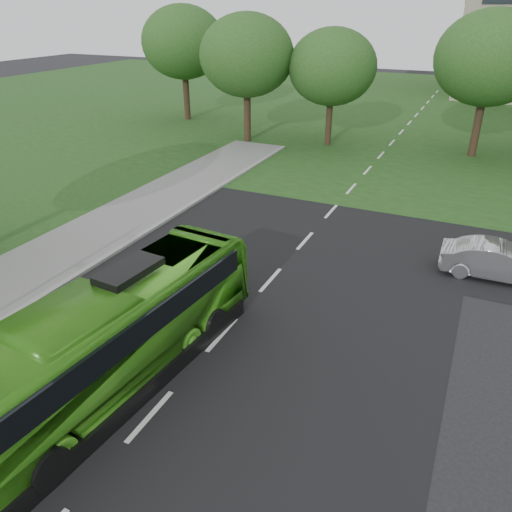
{
  "coord_description": "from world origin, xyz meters",
  "views": [
    {
      "loc": [
        6.67,
        -9.73,
        9.72
      ],
      "look_at": [
        -0.08,
        4.82,
        1.6
      ],
      "focal_mm": 35.0,
      "sensor_mm": 36.0,
      "label": 1
    }
  ],
  "objects_px": {
    "tree_park_a": "(247,56)",
    "bus": "(109,339)",
    "tree_park_f": "(183,42)",
    "tree_park_c": "(490,58)",
    "sedan": "(498,261)",
    "tree_park_b": "(332,67)"
  },
  "relations": [
    {
      "from": "tree_park_a",
      "to": "tree_park_f",
      "type": "height_order",
      "value": "tree_park_f"
    },
    {
      "from": "tree_park_b",
      "to": "tree_park_c",
      "type": "bearing_deg",
      "value": 6.83
    },
    {
      "from": "tree_park_a",
      "to": "tree_park_c",
      "type": "xyz_separation_m",
      "value": [
        16.44,
        2.82,
        0.2
      ]
    },
    {
      "from": "tree_park_a",
      "to": "sedan",
      "type": "height_order",
      "value": "tree_park_a"
    },
    {
      "from": "bus",
      "to": "tree_park_b",
      "type": "bearing_deg",
      "value": 100.36
    },
    {
      "from": "bus",
      "to": "sedan",
      "type": "height_order",
      "value": "bus"
    },
    {
      "from": "tree_park_a",
      "to": "tree_park_b",
      "type": "bearing_deg",
      "value": 14.54
    },
    {
      "from": "tree_park_a",
      "to": "bus",
      "type": "bearing_deg",
      "value": -71.95
    },
    {
      "from": "tree_park_f",
      "to": "bus",
      "type": "xyz_separation_m",
      "value": [
        17.6,
        -32.28,
        -5.17
      ]
    },
    {
      "from": "tree_park_a",
      "to": "tree_park_c",
      "type": "bearing_deg",
      "value": 9.74
    },
    {
      "from": "tree_park_b",
      "to": "tree_park_a",
      "type": "bearing_deg",
      "value": -165.46
    },
    {
      "from": "tree_park_c",
      "to": "sedan",
      "type": "xyz_separation_m",
      "value": [
        2.1,
        -18.61,
        -5.8
      ]
    },
    {
      "from": "tree_park_a",
      "to": "tree_park_b",
      "type": "height_order",
      "value": "tree_park_a"
    },
    {
      "from": "tree_park_c",
      "to": "bus",
      "type": "distance_m",
      "value": 31.25
    },
    {
      "from": "bus",
      "to": "sedan",
      "type": "distance_m",
      "value": 14.91
    },
    {
      "from": "tree_park_c",
      "to": "tree_park_f",
      "type": "xyz_separation_m",
      "value": [
        -25.22,
        2.39,
        0.16
      ]
    },
    {
      "from": "tree_park_b",
      "to": "bus",
      "type": "relative_size",
      "value": 0.77
    },
    {
      "from": "tree_park_b",
      "to": "tree_park_c",
      "type": "xyz_separation_m",
      "value": [
        10.34,
        1.24,
        0.88
      ]
    },
    {
      "from": "bus",
      "to": "tree_park_c",
      "type": "bearing_deg",
      "value": 80.63
    },
    {
      "from": "tree_park_c",
      "to": "bus",
      "type": "bearing_deg",
      "value": -104.3
    },
    {
      "from": "tree_park_f",
      "to": "bus",
      "type": "bearing_deg",
      "value": -61.41
    },
    {
      "from": "tree_park_c",
      "to": "tree_park_f",
      "type": "distance_m",
      "value": 25.33
    }
  ]
}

